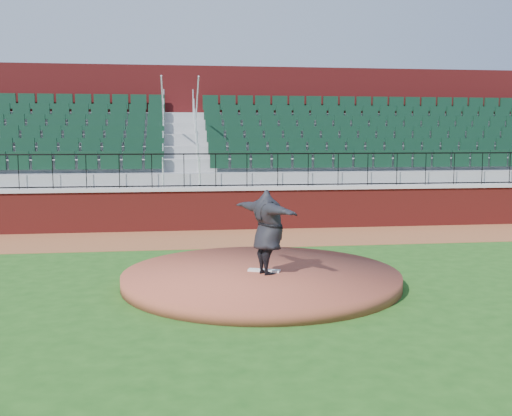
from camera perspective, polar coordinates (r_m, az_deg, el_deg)
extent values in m
plane|color=#1E4E16|center=(11.65, 1.01, -7.23)|extent=(90.00, 90.00, 0.00)
cube|color=brown|center=(16.90, -1.79, -2.82)|extent=(34.00, 3.20, 0.01)
cube|color=maroon|center=(18.39, -2.32, -0.17)|extent=(34.00, 0.35, 1.20)
cube|color=#B7B7B7|center=(18.32, -2.33, 1.85)|extent=(34.00, 0.45, 0.10)
cube|color=maroon|center=(23.76, -3.63, 6.58)|extent=(34.00, 0.50, 5.50)
cylinder|color=brown|center=(11.64, 0.49, -6.61)|extent=(5.29, 5.29, 0.25)
cube|color=white|center=(11.60, 0.76, -5.91)|extent=(0.62, 0.36, 0.04)
imported|color=black|center=(11.25, 1.12, -2.29)|extent=(1.29, 2.00, 1.59)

